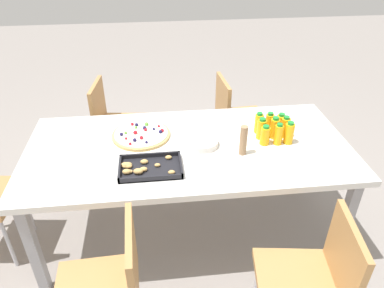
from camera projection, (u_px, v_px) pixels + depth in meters
ground_plane at (189, 229)px, 2.68m from camera, size 12.00×12.00×0.00m
party_table at (189, 154)px, 2.32m from camera, size 2.03×0.95×0.74m
chair_near_right at (114, 121)px, 3.04m from camera, size 0.45×0.45×0.83m
chair_near_left at (235, 115)px, 3.13m from camera, size 0.43×0.43×0.83m
chair_far_left at (314, 277)px, 1.75m from camera, size 0.45×0.45×0.83m
chair_far_right at (110, 285)px, 1.71m from camera, size 0.42×0.42×0.83m
juice_bottle_0 at (281, 123)px, 2.40m from camera, size 0.06×0.06×0.13m
juice_bottle_1 at (269, 123)px, 2.40m from camera, size 0.05×0.05×0.14m
juice_bottle_2 at (259, 123)px, 2.39m from camera, size 0.05×0.05×0.14m
juice_bottle_3 at (285, 127)px, 2.34m from camera, size 0.06×0.06×0.15m
juice_bottle_4 at (275, 128)px, 2.34m from camera, size 0.06×0.06×0.15m
juice_bottle_5 at (262, 129)px, 2.33m from camera, size 0.06×0.06×0.14m
juice_bottle_6 at (289, 133)px, 2.28m from camera, size 0.06×0.06×0.15m
juice_bottle_7 at (278, 134)px, 2.27m from camera, size 0.05×0.05×0.14m
juice_bottle_8 at (265, 135)px, 2.27m from camera, size 0.06×0.06×0.13m
fruit_pizza at (141, 134)px, 2.38m from camera, size 0.38×0.38×0.05m
snack_tray at (147, 168)px, 2.07m from camera, size 0.36×0.24×0.04m
plate_stack at (202, 142)px, 2.28m from camera, size 0.21×0.21×0.04m
napkin_stack at (233, 174)px, 2.04m from camera, size 0.15×0.15×0.01m
cardboard_tube at (243, 140)px, 2.16m from camera, size 0.04×0.04×0.19m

